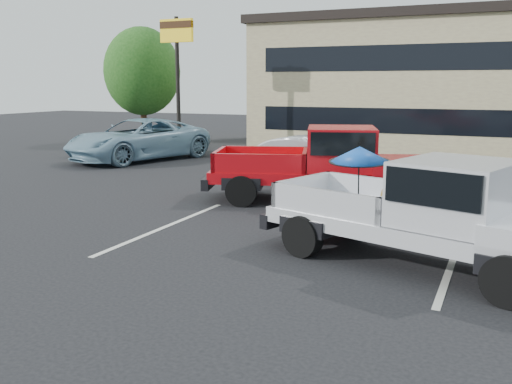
# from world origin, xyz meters

# --- Properties ---
(ground) EXTENTS (90.00, 90.00, 0.00)m
(ground) POSITION_xyz_m (0.00, 0.00, 0.00)
(ground) COLOR black
(ground) RESTS_ON ground
(stripe_left) EXTENTS (0.12, 5.00, 0.01)m
(stripe_left) POSITION_xyz_m (-3.00, 2.00, 0.00)
(stripe_left) COLOR silver
(stripe_left) RESTS_ON ground
(stripe_right) EXTENTS (0.12, 5.00, 0.01)m
(stripe_right) POSITION_xyz_m (3.00, 2.00, 0.00)
(stripe_right) COLOR silver
(stripe_right) RESTS_ON ground
(motel_building) EXTENTS (20.40, 8.40, 6.30)m
(motel_building) POSITION_xyz_m (2.00, 20.99, 3.21)
(motel_building) COLOR tan
(motel_building) RESTS_ON ground
(motel_sign) EXTENTS (1.60, 0.22, 6.00)m
(motel_sign) POSITION_xyz_m (-10.00, 14.00, 4.65)
(motel_sign) COLOR black
(motel_sign) RESTS_ON ground
(tree_left) EXTENTS (3.96, 3.96, 6.02)m
(tree_left) POSITION_xyz_m (-14.00, 17.00, 3.73)
(tree_left) COLOR #332114
(tree_left) RESTS_ON ground
(silver_pickup) EXTENTS (6.02, 3.60, 2.06)m
(silver_pickup) POSITION_xyz_m (2.82, 1.36, 1.05)
(silver_pickup) COLOR black
(silver_pickup) RESTS_ON ground
(red_pickup) EXTENTS (6.34, 3.76, 1.98)m
(red_pickup) POSITION_xyz_m (-0.44, 6.21, 1.08)
(red_pickup) COLOR black
(red_pickup) RESTS_ON ground
(silver_sedan) EXTENTS (4.48, 2.12, 1.42)m
(silver_sedan) POSITION_xyz_m (-2.00, 9.01, 0.71)
(silver_sedan) COLOR #A3A6AB
(silver_sedan) RESTS_ON ground
(blue_suv) EXTENTS (4.49, 6.64, 1.69)m
(blue_suv) POSITION_xyz_m (-10.16, 11.07, 0.85)
(blue_suv) COLOR #7CA3B9
(blue_suv) RESTS_ON ground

